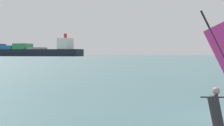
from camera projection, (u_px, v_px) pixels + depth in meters
name	position (u px, v px, depth m)	size (l,w,h in m)	color
cargo_ship	(20.00, 51.00, 556.68)	(156.01, 115.71, 29.33)	black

